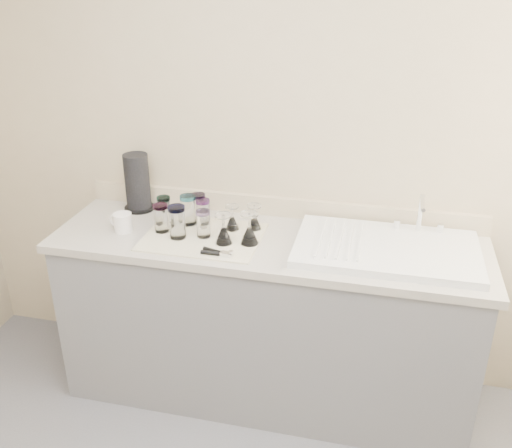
% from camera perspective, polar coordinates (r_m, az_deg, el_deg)
% --- Properties ---
extents(room_envelope, '(3.54, 3.50, 2.52)m').
position_cam_1_polar(room_envelope, '(1.38, -9.30, 0.91)').
color(room_envelope, '#57565C').
rests_on(room_envelope, ground).
extents(counter_unit, '(2.06, 0.62, 0.90)m').
position_cam_1_polar(counter_unit, '(2.93, 1.08, -9.44)').
color(counter_unit, slate).
rests_on(counter_unit, ground).
extents(sink_unit, '(0.82, 0.50, 0.22)m').
position_cam_1_polar(sink_unit, '(2.64, 12.96, -2.38)').
color(sink_unit, white).
rests_on(sink_unit, counter_unit).
extents(dish_towel, '(0.55, 0.42, 0.01)m').
position_cam_1_polar(dish_towel, '(2.73, -5.33, -1.28)').
color(dish_towel, white).
rests_on(dish_towel, counter_unit).
extents(tumbler_teal, '(0.07, 0.07, 0.13)m').
position_cam_1_polar(tumbler_teal, '(2.87, -9.17, 1.49)').
color(tumbler_teal, white).
rests_on(tumbler_teal, dish_towel).
extents(tumbler_cyan, '(0.08, 0.08, 0.15)m').
position_cam_1_polar(tumbler_cyan, '(2.83, -6.81, 1.43)').
color(tumbler_cyan, white).
rests_on(tumbler_cyan, dish_towel).
extents(tumbler_purple, '(0.07, 0.07, 0.14)m').
position_cam_1_polar(tumbler_purple, '(2.81, -5.31, 1.18)').
color(tumbler_purple, white).
rests_on(tumbler_purple, dish_towel).
extents(tumbler_magenta, '(0.07, 0.07, 0.14)m').
position_cam_1_polar(tumbler_magenta, '(2.77, -9.48, 0.61)').
color(tumbler_magenta, white).
rests_on(tumbler_magenta, dish_towel).
extents(tumbler_blue, '(0.08, 0.08, 0.16)m').
position_cam_1_polar(tumbler_blue, '(2.69, -7.89, 0.22)').
color(tumbler_blue, white).
rests_on(tumbler_blue, dish_towel).
extents(tumbler_lavender, '(0.07, 0.07, 0.13)m').
position_cam_1_polar(tumbler_lavender, '(2.69, -5.28, 0.05)').
color(tumbler_lavender, white).
rests_on(tumbler_lavender, dish_towel).
extents(tumbler_extra, '(0.07, 0.07, 0.14)m').
position_cam_1_polar(tumbler_extra, '(2.86, -5.76, 1.66)').
color(tumbler_extra, white).
rests_on(tumbler_extra, dish_towel).
extents(goblet_back_left, '(0.07, 0.07, 0.12)m').
position_cam_1_polar(goblet_back_left, '(2.77, -2.40, 0.28)').
color(goblet_back_left, white).
rests_on(goblet_back_left, dish_towel).
extents(goblet_back_right, '(0.07, 0.07, 0.12)m').
position_cam_1_polar(goblet_back_right, '(2.77, -0.17, 0.33)').
color(goblet_back_right, white).
rests_on(goblet_back_right, dish_towel).
extents(goblet_front_left, '(0.08, 0.08, 0.14)m').
position_cam_1_polar(goblet_front_left, '(2.63, -3.25, -0.95)').
color(goblet_front_left, white).
rests_on(goblet_front_left, dish_towel).
extents(goblet_front_right, '(0.08, 0.08, 0.15)m').
position_cam_1_polar(goblet_front_right, '(2.62, -0.66, -0.94)').
color(goblet_front_right, white).
rests_on(goblet_front_right, dish_towel).
extents(can_opener, '(0.15, 0.06, 0.02)m').
position_cam_1_polar(can_opener, '(2.55, -3.88, -2.89)').
color(can_opener, silver).
rests_on(can_opener, dish_towel).
extents(white_mug, '(0.13, 0.11, 0.09)m').
position_cam_1_polar(white_mug, '(2.84, -13.21, 0.17)').
color(white_mug, white).
rests_on(white_mug, counter_unit).
extents(paper_towel_roll, '(0.16, 0.16, 0.30)m').
position_cam_1_polar(paper_towel_roll, '(3.03, -11.77, 4.05)').
color(paper_towel_roll, black).
rests_on(paper_towel_roll, counter_unit).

